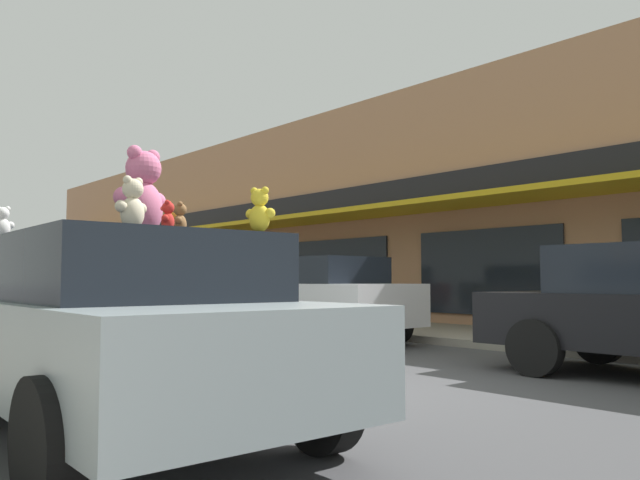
# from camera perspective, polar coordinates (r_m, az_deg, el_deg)

# --- Properties ---
(ground_plane) EXTENTS (260.00, 260.00, 0.00)m
(ground_plane) POSITION_cam_1_polar(r_m,az_deg,el_deg) (7.27, 3.31, -13.22)
(ground_plane) COLOR #424244
(sidewalk_far) EXTENTS (3.18, 90.00, 0.15)m
(sidewalk_far) POSITION_cam_1_polar(r_m,az_deg,el_deg) (12.12, 23.69, -8.74)
(sidewalk_far) COLOR gray
(sidewalk_far) RESTS_ON ground_plane
(storefront_row) EXTENTS (14.24, 40.00, 6.33)m
(storefront_row) POSITION_cam_1_polar(r_m,az_deg,el_deg) (24.56, 8.33, 0.92)
(storefront_row) COLOR tan
(storefront_row) RESTS_ON ground_plane
(plush_art_car) EXTENTS (2.15, 4.13, 1.54)m
(plush_art_car) POSITION_cam_1_polar(r_m,az_deg,el_deg) (5.04, -17.44, -7.80)
(plush_art_car) COLOR #8C999E
(plush_art_car) RESTS_ON ground_plane
(teddy_bear_giant) EXTENTS (0.53, 0.38, 0.70)m
(teddy_bear_giant) POSITION_cam_1_polar(r_m,az_deg,el_deg) (5.05, -15.91, 4.10)
(teddy_bear_giant) COLOR pink
(teddy_bear_giant) RESTS_ON plush_art_car
(teddy_bear_white) EXTENTS (0.19, 0.11, 0.26)m
(teddy_bear_white) POSITION_cam_1_polar(r_m,az_deg,el_deg) (5.60, -27.06, 1.43)
(teddy_bear_white) COLOR white
(teddy_bear_white) RESTS_ON plush_art_car
(teddy_bear_red) EXTENTS (0.14, 0.16, 0.22)m
(teddy_bear_red) POSITION_cam_1_polar(r_m,az_deg,el_deg) (4.49, -13.75, 2.07)
(teddy_bear_red) COLOR red
(teddy_bear_red) RESTS_ON plush_art_car
(teddy_bear_yellow) EXTENTS (0.18, 0.25, 0.32)m
(teddy_bear_yellow) POSITION_cam_1_polar(r_m,az_deg,el_deg) (4.43, -5.54, 2.69)
(teddy_bear_yellow) COLOR yellow
(teddy_bear_yellow) RESTS_ON plush_art_car
(teddy_bear_cream) EXTENTS (0.27, 0.19, 0.36)m
(teddy_bear_cream) POSITION_cam_1_polar(r_m,az_deg,el_deg) (4.34, -16.79, 3.17)
(teddy_bear_cream) COLOR beige
(teddy_bear_cream) RESTS_ON plush_art_car
(teddy_bear_brown) EXTENTS (0.15, 0.18, 0.25)m
(teddy_bear_brown) POSITION_cam_1_polar(r_m,az_deg,el_deg) (4.73, -12.71, 1.89)
(teddy_bear_brown) COLOR olive
(teddy_bear_brown) RESTS_ON plush_art_car
(teddy_bear_orange) EXTENTS (0.22, 0.19, 0.30)m
(teddy_bear_orange) POSITION_cam_1_polar(r_m,az_deg,el_deg) (5.71, -13.17, 1.23)
(teddy_bear_orange) COLOR orange
(teddy_bear_orange) RESTS_ON plush_art_car
(parked_car_far_center) EXTENTS (2.03, 4.28, 1.64)m
(parked_car_far_center) POSITION_cam_1_polar(r_m,az_deg,el_deg) (12.38, -0.48, -5.16)
(parked_car_far_center) COLOR silver
(parked_car_far_center) RESTS_ON ground_plane
(parked_car_far_right) EXTENTS (2.04, 4.03, 1.69)m
(parked_car_far_right) POSITION_cam_1_polar(r_m,az_deg,el_deg) (17.22, -13.42, -4.56)
(parked_car_far_right) COLOR maroon
(parked_car_far_right) RESTS_ON ground_plane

